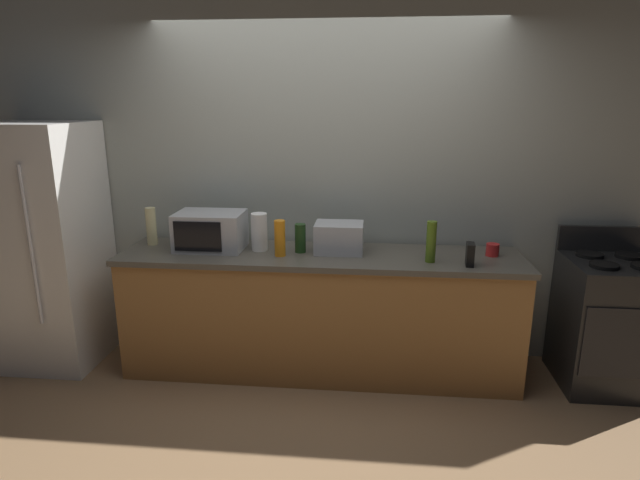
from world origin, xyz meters
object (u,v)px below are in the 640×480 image
(refrigerator, at_px, (46,246))
(mug_red, at_px, (492,250))
(bottle_dish_soap, at_px, (280,238))
(cordless_phone, at_px, (470,254))
(bottle_hand_soap, at_px, (151,226))
(bottle_olive_oil, at_px, (431,242))
(stove_range, at_px, (607,323))
(toaster_oven, at_px, (339,238))
(microwave, at_px, (210,231))
(paper_towel_roll, at_px, (259,232))
(bottle_wine, at_px, (300,238))

(refrigerator, relative_size, mug_red, 20.35)
(bottle_dish_soap, bearing_deg, mug_red, 5.70)
(bottle_dish_soap, relative_size, mug_red, 2.86)
(cordless_phone, distance_m, bottle_dish_soap, 1.28)
(bottle_hand_soap, bearing_deg, refrigerator, -171.40)
(cordless_phone, distance_m, bottle_olive_oil, 0.26)
(stove_range, height_order, toaster_oven, toaster_oven)
(mug_red, bearing_deg, refrigerator, -178.76)
(cordless_phone, height_order, bottle_dish_soap, bottle_dish_soap)
(cordless_phone, relative_size, bottle_olive_oil, 0.54)
(bottle_dish_soap, bearing_deg, stove_range, 1.92)
(microwave, xyz_separation_m, bottle_dish_soap, (0.53, -0.12, -0.01))
(stove_range, xyz_separation_m, mug_red, (-0.80, 0.07, 0.48))
(toaster_oven, height_order, bottle_dish_soap, bottle_dish_soap)
(toaster_oven, height_order, bottle_olive_oil, bottle_olive_oil)
(microwave, relative_size, bottle_dish_soap, 1.90)
(refrigerator, relative_size, cordless_phone, 12.00)
(mug_red, bearing_deg, bottle_olive_oil, -157.50)
(paper_towel_roll, height_order, cordless_phone, paper_towel_roll)
(microwave, height_order, bottle_hand_soap, bottle_hand_soap)
(microwave, distance_m, cordless_phone, 1.82)
(bottle_olive_oil, bearing_deg, stove_range, 5.22)
(stove_range, bearing_deg, toaster_oven, 178.15)
(microwave, xyz_separation_m, mug_red, (2.00, 0.02, -0.09))
(paper_towel_roll, xyz_separation_m, cordless_phone, (1.45, -0.22, -0.06))
(refrigerator, height_order, bottle_dish_soap, refrigerator)
(microwave, xyz_separation_m, bottle_hand_soap, (-0.47, 0.07, 0.01))
(paper_towel_roll, distance_m, mug_red, 1.65)
(bottle_olive_oil, bearing_deg, paper_towel_roll, 172.20)
(bottle_wine, relative_size, bottle_olive_oil, 0.74)
(refrigerator, height_order, toaster_oven, refrigerator)
(bottle_dish_soap, bearing_deg, refrigerator, 177.54)
(mug_red, bearing_deg, bottle_wine, -178.12)
(toaster_oven, relative_size, bottle_dish_soap, 1.35)
(paper_towel_roll, relative_size, bottle_hand_soap, 0.96)
(paper_towel_roll, bearing_deg, cordless_phone, -8.66)
(toaster_oven, distance_m, mug_red, 1.07)
(mug_red, bearing_deg, microwave, -179.36)
(cordless_phone, xyz_separation_m, bottle_wine, (-1.15, 0.20, 0.03))
(toaster_oven, height_order, cordless_phone, toaster_oven)
(stove_range, xyz_separation_m, bottle_hand_soap, (-3.27, 0.12, 0.58))
(bottle_olive_oil, height_order, mug_red, bottle_olive_oil)
(stove_range, height_order, microwave, microwave)
(refrigerator, xyz_separation_m, bottle_wine, (1.91, 0.03, 0.10))
(microwave, distance_m, paper_towel_roll, 0.36)
(bottle_dish_soap, distance_m, mug_red, 1.48)
(cordless_phone, relative_size, bottle_wine, 0.73)
(microwave, bearing_deg, stove_range, -0.98)
(mug_red, bearing_deg, cordless_phone, -129.24)
(bottle_wine, distance_m, bottle_hand_soap, 1.14)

